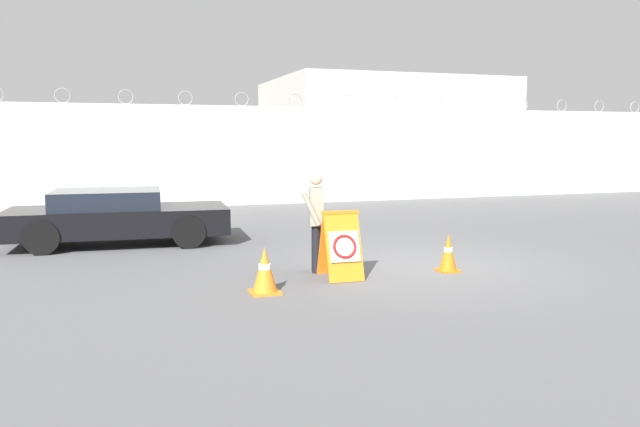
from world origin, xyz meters
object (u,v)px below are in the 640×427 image
object	(u,v)px
traffic_cone_near	(265,270)
security_guard	(316,217)
parked_car_front_coupe	(116,216)
barricade_sign	(341,245)
traffic_cone_mid	(448,253)

from	to	relation	value
traffic_cone_near	security_guard	bearing A→B (deg)	44.80
traffic_cone_near	parked_car_front_coupe	bearing A→B (deg)	111.19
barricade_sign	traffic_cone_near	size ratio (longest dim) A/B	1.61
traffic_cone_near	traffic_cone_mid	bearing A→B (deg)	8.14
barricade_sign	parked_car_front_coupe	world-z (taller)	parked_car_front_coupe
security_guard	traffic_cone_mid	bearing A→B (deg)	86.86
barricade_sign	security_guard	size ratio (longest dim) A/B	0.65
barricade_sign	traffic_cone_near	bearing A→B (deg)	-155.31
traffic_cone_near	traffic_cone_mid	distance (m)	3.34
traffic_cone_mid	traffic_cone_near	bearing A→B (deg)	-171.86
traffic_cone_near	parked_car_front_coupe	world-z (taller)	parked_car_front_coupe
traffic_cone_near	traffic_cone_mid	size ratio (longest dim) A/B	1.05
barricade_sign	parked_car_front_coupe	xyz separation A→B (m)	(-3.39, 4.56, 0.06)
traffic_cone_near	parked_car_front_coupe	xyz separation A→B (m)	(-1.99, 5.14, 0.27)
traffic_cone_mid	security_guard	bearing A→B (deg)	162.20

